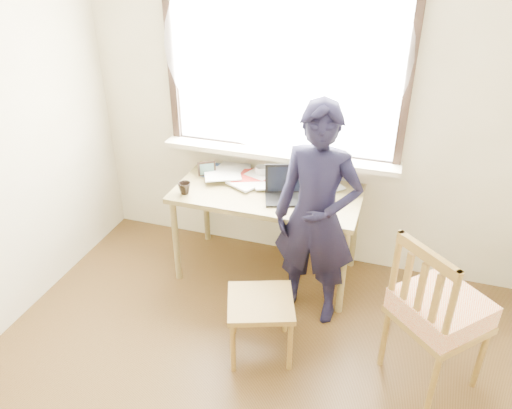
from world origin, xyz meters
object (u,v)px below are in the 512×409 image
(person, at_px, (317,217))
(mug_white, at_px, (262,172))
(laptop, at_px, (287,190))
(side_chair, at_px, (438,310))
(desk, at_px, (267,200))
(mug_dark, at_px, (184,188))
(work_chair, at_px, (261,309))

(person, bearing_deg, mug_white, 139.18)
(laptop, relative_size, mug_white, 3.45)
(laptop, height_order, person, person)
(mug_white, xyz_separation_m, side_chair, (1.36, -0.94, -0.25))
(mug_white, distance_m, side_chair, 1.68)
(mug_white, distance_m, person, 0.78)
(desk, relative_size, mug_white, 12.34)
(mug_dark, bearing_deg, mug_white, 43.51)
(work_chair, bearing_deg, side_chair, 5.90)
(laptop, height_order, mug_white, laptop)
(desk, distance_m, mug_white, 0.27)
(person, bearing_deg, desk, 146.82)
(mug_white, xyz_separation_m, mug_dark, (-0.46, -0.44, -0.00))
(laptop, bearing_deg, mug_dark, -165.85)
(work_chair, xyz_separation_m, person, (0.23, 0.49, 0.44))
(laptop, xyz_separation_m, side_chair, (1.09, -0.69, -0.26))
(work_chair, relative_size, side_chair, 0.51)
(laptop, relative_size, side_chair, 0.38)
(laptop, xyz_separation_m, person, (0.28, -0.30, -0.00))
(mug_dark, relative_size, side_chair, 0.09)
(desk, xyz_separation_m, mug_white, (-0.11, 0.22, 0.12))
(desk, height_order, person, person)
(work_chair, height_order, side_chair, side_chair)
(laptop, relative_size, work_chair, 0.74)
(mug_dark, xyz_separation_m, work_chair, (0.78, -0.61, -0.43))
(mug_white, bearing_deg, desk, -62.77)
(desk, bearing_deg, laptop, -12.46)
(mug_white, distance_m, work_chair, 1.18)
(mug_dark, bearing_deg, person, -6.62)
(mug_white, bearing_deg, work_chair, -73.06)
(work_chair, xyz_separation_m, side_chair, (1.05, 0.11, 0.18))
(work_chair, distance_m, person, 0.70)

